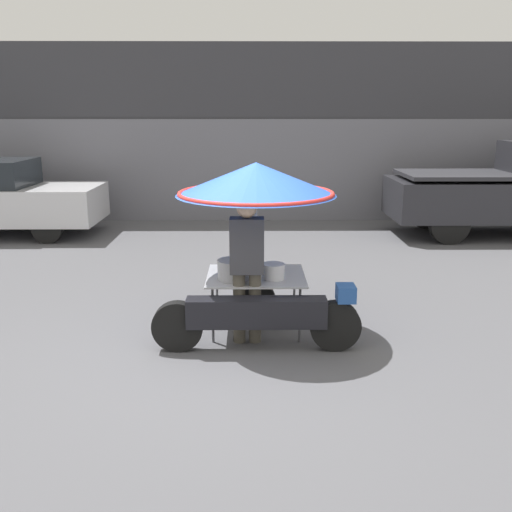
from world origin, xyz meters
TOP-DOWN VIEW (x-y plane):
  - ground_plane at (0.00, 0.00)m, footprint 36.00×36.00m
  - shopfront_building at (0.00, 8.85)m, footprint 28.00×2.06m
  - vendor_motorcycle_cart at (0.43, 0.64)m, footprint 2.31×1.86m
  - vendor_person at (0.32, 0.31)m, footprint 0.38×0.23m

SIDE VIEW (x-z plane):
  - ground_plane at x=0.00m, z-range 0.00..0.00m
  - vendor_person at x=0.32m, z-range 0.11..1.79m
  - vendor_motorcycle_cart at x=0.43m, z-range 0.56..2.58m
  - shopfront_building at x=0.00m, z-range -0.01..4.10m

